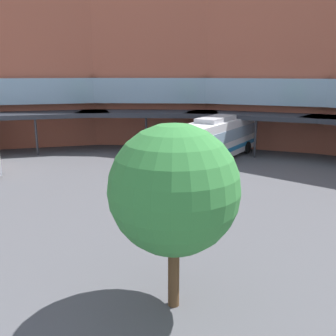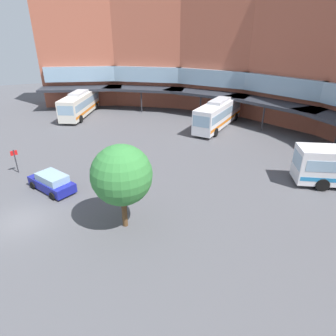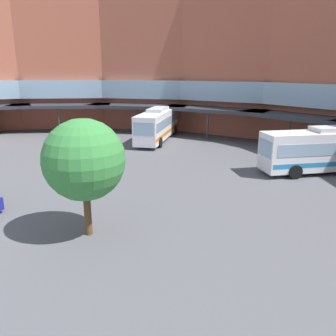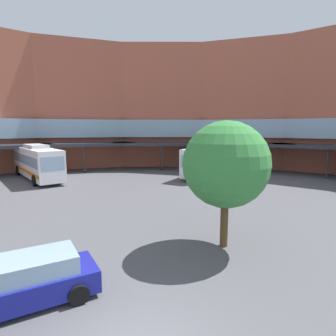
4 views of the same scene
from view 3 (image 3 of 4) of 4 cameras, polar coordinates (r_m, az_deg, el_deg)
station_building at (r=31.54m, az=15.54°, el=15.68°), size 80.67×38.22×17.24m
bus_0 at (r=40.89m, az=-1.68°, el=7.35°), size 9.40×11.12×3.79m
plaza_tree at (r=16.92m, az=-13.76°, el=1.27°), size 3.98×3.98×5.90m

